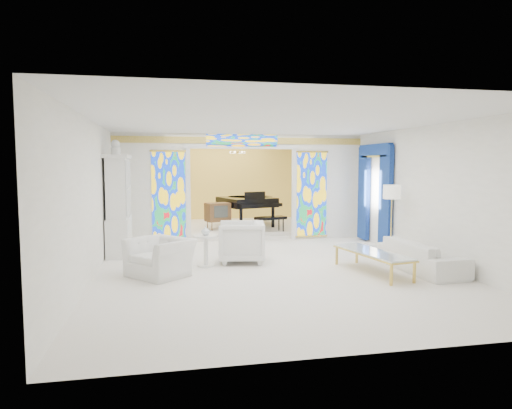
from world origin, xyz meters
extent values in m
plane|color=white|center=(0.00, 0.00, 0.00)|extent=(12.00, 12.00, 0.00)
cube|color=white|center=(0.00, 0.00, 3.00)|extent=(7.00, 12.00, 0.02)
cube|color=white|center=(0.00, 6.00, 1.50)|extent=(7.00, 0.02, 3.00)
cube|color=white|center=(0.00, -6.00, 1.50)|extent=(7.00, 0.02, 3.00)
cube|color=white|center=(-3.50, 0.00, 1.50)|extent=(0.02, 12.00, 3.00)
cube|color=white|center=(3.50, 0.00, 1.50)|extent=(0.02, 12.00, 3.00)
cube|color=white|center=(-2.50, 2.00, 1.50)|extent=(2.00, 0.18, 3.00)
cube|color=white|center=(2.50, 2.00, 1.50)|extent=(2.00, 0.18, 3.00)
cube|color=white|center=(0.00, 2.00, 2.80)|extent=(3.00, 0.18, 0.40)
cube|color=white|center=(-1.50, 1.90, 1.30)|extent=(0.12, 0.06, 2.60)
cube|color=white|center=(1.50, 1.90, 1.30)|extent=(0.12, 0.06, 2.60)
cube|color=white|center=(0.00, 1.90, 2.65)|extent=(3.24, 0.06, 0.12)
cube|color=#E8BF57|center=(0.00, 1.90, 2.82)|extent=(7.00, 0.05, 0.18)
cube|color=gold|center=(-2.03, 1.89, 1.30)|extent=(0.90, 0.04, 2.40)
cube|color=gold|center=(2.03, 1.89, 1.30)|extent=(0.90, 0.04, 2.40)
cube|color=gold|center=(0.00, 1.89, 2.82)|extent=(2.00, 0.04, 0.34)
cube|color=white|center=(0.00, 4.10, 0.09)|extent=(6.80, 3.80, 0.18)
cube|color=gold|center=(0.00, 5.88, 1.50)|extent=(6.70, 0.10, 2.90)
cylinder|color=gold|center=(0.20, 4.00, 2.55)|extent=(0.48, 0.48, 0.30)
cube|color=navy|center=(3.40, 0.05, 1.35)|extent=(0.12, 0.55, 2.60)
cube|color=navy|center=(3.40, 1.35, 1.35)|extent=(0.12, 0.55, 2.60)
cube|color=navy|center=(3.40, 0.70, 2.55)|extent=(0.14, 1.70, 0.30)
cube|color=gold|center=(3.40, 0.70, 2.38)|extent=(0.12, 1.50, 0.06)
cube|color=white|center=(-3.22, 0.60, 0.45)|extent=(0.50, 1.40, 0.90)
cube|color=white|center=(-3.22, 0.60, 1.60)|extent=(0.44, 1.30, 1.40)
cube|color=silver|center=(-2.99, 0.60, 1.60)|extent=(0.01, 1.20, 1.30)
cube|color=white|center=(-3.22, 0.60, 2.34)|extent=(0.56, 1.46, 0.08)
cylinder|color=white|center=(-3.22, 0.25, 2.46)|extent=(0.22, 0.22, 0.16)
sphere|color=white|center=(-3.22, 0.25, 2.62)|extent=(0.20, 0.20, 0.20)
imported|color=white|center=(-2.25, -1.77, 0.36)|extent=(1.46, 1.48, 0.72)
imported|color=silver|center=(-0.49, -0.86, 0.45)|extent=(1.15, 1.12, 0.91)
imported|color=white|center=(2.95, -2.40, 0.31)|extent=(0.93, 2.14, 0.61)
cylinder|color=white|center=(-1.30, -1.12, 0.65)|extent=(0.61, 0.61, 0.04)
cylinder|color=white|center=(-1.30, -1.12, 0.32)|extent=(0.10, 0.10, 0.63)
cylinder|color=white|center=(-1.30, -1.12, 0.02)|extent=(0.41, 0.41, 0.03)
imported|color=silver|center=(-1.30, -1.12, 0.77)|extent=(0.23, 0.23, 0.20)
cube|color=silver|center=(1.89, -2.39, 0.42)|extent=(0.90, 2.02, 0.04)
cube|color=gold|center=(1.89, -2.39, 0.40)|extent=(0.93, 2.06, 0.03)
cube|color=gold|center=(1.79, -3.34, 0.20)|extent=(0.05, 0.05, 0.40)
cube|color=gold|center=(2.29, -3.26, 0.20)|extent=(0.05, 0.05, 0.40)
cube|color=gold|center=(1.48, -1.52, 0.20)|extent=(0.05, 0.05, 0.40)
cube|color=gold|center=(1.98, -1.43, 0.20)|extent=(0.05, 0.05, 0.40)
cylinder|color=gold|center=(3.12, -0.79, 0.02)|extent=(0.33, 0.33, 0.03)
cylinder|color=gold|center=(3.12, -0.79, 0.77)|extent=(0.04, 0.04, 1.53)
cylinder|color=silver|center=(3.12, -0.79, 1.51)|extent=(0.48, 0.48, 0.33)
cube|color=black|center=(0.45, 3.74, 0.96)|extent=(1.89, 1.96, 0.29)
cylinder|color=black|center=(0.64, 4.18, 0.96)|extent=(1.85, 1.85, 0.29)
cube|color=black|center=(0.72, 2.86, 0.92)|extent=(1.41, 0.70, 0.10)
cube|color=silver|center=(0.75, 2.78, 0.94)|extent=(1.25, 0.48, 0.03)
cube|color=black|center=(0.62, 3.20, 1.18)|extent=(0.69, 0.24, 0.26)
cube|color=black|center=(0.91, 2.27, 0.59)|extent=(0.99, 0.61, 0.08)
cylinder|color=black|center=(0.13, 2.89, 0.50)|extent=(0.13, 0.13, 0.64)
cylinder|color=black|center=(1.20, 3.22, 0.50)|extent=(0.13, 0.13, 0.64)
cylinder|color=black|center=(0.37, 4.36, 0.50)|extent=(0.13, 0.13, 0.64)
cube|color=brown|center=(-0.56, 3.14, 0.71)|extent=(0.81, 0.66, 0.56)
cube|color=#343936|center=(-0.48, 2.91, 0.74)|extent=(0.44, 0.16, 0.36)
cone|color=brown|center=(-0.76, 2.89, 0.30)|extent=(0.05, 0.05, 0.25)
cone|color=brown|center=(-0.25, 3.06, 0.30)|extent=(0.05, 0.05, 0.25)
cone|color=brown|center=(-0.87, 3.21, 0.30)|extent=(0.05, 0.05, 0.25)
cone|color=brown|center=(-0.35, 3.38, 0.30)|extent=(0.05, 0.05, 0.25)
camera|label=1|loc=(-2.13, -10.67, 2.15)|focal=32.00mm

